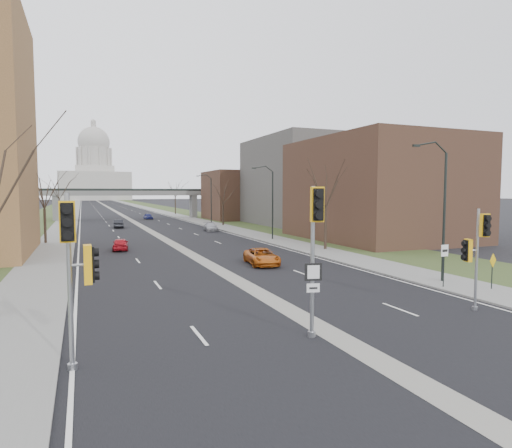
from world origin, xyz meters
TOP-DOWN VIEW (x-y plane):
  - ground at (0.00, 0.00)m, footprint 700.00×700.00m
  - road_surface at (0.00, 150.00)m, footprint 20.00×600.00m
  - median_strip at (0.00, 150.00)m, footprint 1.20×600.00m
  - sidewalk_right at (12.00, 150.00)m, footprint 4.00×600.00m
  - sidewalk_left at (-12.00, 150.00)m, footprint 4.00×600.00m
  - grass_verge_right at (18.00, 150.00)m, footprint 8.00×600.00m
  - grass_verge_left at (-18.00, 150.00)m, footprint 8.00×600.00m
  - commercial_block_near at (24.00, 28.00)m, footprint 16.00×20.00m
  - commercial_block_mid at (28.00, 52.00)m, footprint 18.00×22.00m
  - commercial_block_far at (22.00, 70.00)m, footprint 14.00×14.00m
  - pedestrian_bridge at (0.00, 80.00)m, footprint 34.00×3.00m
  - capitol at (0.00, 320.00)m, footprint 48.00×42.00m
  - streetlight_near at (10.99, 6.00)m, footprint 2.61×0.20m
  - streetlight_mid at (10.99, 32.00)m, footprint 2.61×0.20m
  - streetlight_far at (10.99, 58.00)m, footprint 2.61×0.20m
  - tree_left_b at (-13.00, 38.00)m, footprint 6.75×6.75m
  - tree_left_c at (-13.00, 72.00)m, footprint 7.65×7.65m
  - tree_right_a at (13.00, 22.00)m, footprint 7.20×7.20m
  - tree_right_b at (13.00, 55.00)m, footprint 6.30×6.30m
  - tree_right_c at (13.00, 95.00)m, footprint 7.65×7.65m
  - signal_pole_left at (-9.38, 0.14)m, footprint 1.00×1.01m
  - signal_pole_median at (-0.98, -0.13)m, footprint 0.76×0.99m
  - signal_pole_right at (8.10, 0.44)m, footprint 0.82×1.04m
  - speed_limit_sign at (10.52, 4.68)m, footprint 0.54×0.06m
  - warning_sign at (12.70, 3.22)m, footprint 0.78×0.27m
  - car_left_near at (-5.77, 29.48)m, footprint 1.83×3.73m
  - car_left_far at (-3.76, 57.30)m, footprint 1.88×4.27m
  - car_right_near at (3.86, 16.51)m, footprint 2.72×4.86m
  - car_right_mid at (8.26, 46.18)m, footprint 2.15×4.37m
  - car_right_far at (3.72, 77.86)m, footprint 1.73×3.68m

SIDE VIEW (x-z plane):
  - ground at x=0.00m, z-range 0.00..0.00m
  - median_strip at x=0.00m, z-range -0.01..0.01m
  - road_surface at x=0.00m, z-range 0.00..0.01m
  - grass_verge_right at x=18.00m, z-range 0.00..0.10m
  - grass_verge_left at x=-18.00m, z-range 0.00..0.10m
  - sidewalk_right at x=12.00m, z-range 0.00..0.12m
  - sidewalk_left at x=-12.00m, z-range 0.00..0.12m
  - car_right_far at x=3.72m, z-range 0.00..1.22m
  - car_right_mid at x=8.26m, z-range 0.00..1.22m
  - car_left_near at x=-5.77m, z-range 0.00..1.23m
  - car_right_near at x=3.86m, z-range 0.00..1.28m
  - car_left_far at x=-3.76m, z-range 0.00..1.36m
  - warning_sign at x=12.70m, z-range 0.43..2.48m
  - speed_limit_sign at x=10.52m, z-range 0.59..3.09m
  - signal_pole_right at x=8.10m, z-range 0.76..5.68m
  - signal_pole_left at x=-9.38m, z-range 0.88..6.58m
  - signal_pole_median at x=-0.98m, z-range 1.17..7.11m
  - pedestrian_bridge at x=0.00m, z-range 1.62..8.07m
  - commercial_block_far at x=22.00m, z-range 0.00..10.00m
  - tree_right_b at x=13.00m, z-range 1.71..9.93m
  - commercial_block_near at x=24.00m, z-range 0.00..12.00m
  - tree_left_b at x=-13.00m, z-range 1.82..10.63m
  - tree_right_a at x=13.00m, z-range 1.94..11.34m
  - streetlight_near at x=10.99m, z-range 2.60..11.30m
  - streetlight_mid at x=10.99m, z-range 2.60..11.30m
  - streetlight_far at x=10.99m, z-range 2.60..11.30m
  - tree_left_c at x=-13.00m, z-range 2.05..12.04m
  - tree_right_c at x=13.00m, z-range 2.05..12.04m
  - commercial_block_mid at x=28.00m, z-range 0.00..15.00m
  - capitol at x=0.00m, z-range -9.28..46.47m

